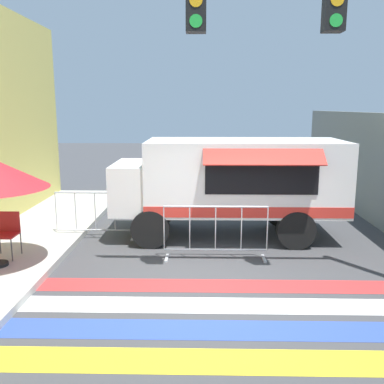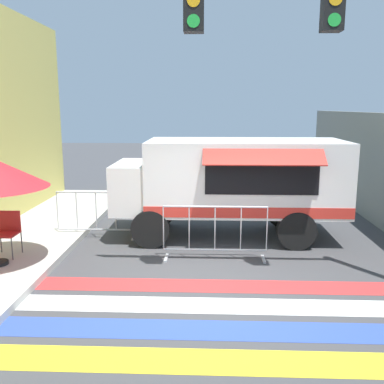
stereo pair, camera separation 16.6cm
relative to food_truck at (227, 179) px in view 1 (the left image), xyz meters
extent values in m
plane|color=#424244|center=(-0.26, -3.03, -1.42)|extent=(60.00, 60.00, 0.00)
cube|color=yellow|center=(-0.26, -5.26, -1.41)|extent=(6.40, 0.56, 0.01)
cube|color=#334FB2|center=(-0.26, -4.50, -1.41)|extent=(6.40, 0.56, 0.01)
cube|color=white|center=(-0.26, -3.74, -1.41)|extent=(6.40, 0.56, 0.01)
cube|color=red|center=(-0.26, -2.98, -1.41)|extent=(6.40, 0.56, 0.01)
cube|color=white|center=(0.42, 0.01, 0.08)|extent=(4.57, 2.02, 1.67)
cube|color=white|center=(-1.87, 0.01, -0.19)|extent=(1.61, 1.86, 1.13)
cube|color=#1E232D|center=(-2.62, 0.01, 0.09)|extent=(0.06, 1.62, 0.43)
cube|color=black|center=(0.69, -1.02, 0.21)|extent=(2.42, 0.03, 0.75)
cube|color=red|center=(0.69, -1.22, 0.66)|extent=(2.52, 0.43, 0.31)
cube|color=red|center=(0.42, -1.01, -0.57)|extent=(4.57, 0.01, 0.24)
cylinder|color=black|center=(-1.73, -0.92, -0.99)|extent=(0.86, 0.22, 0.86)
cylinder|color=black|center=(-1.73, 0.94, -0.99)|extent=(0.86, 0.22, 0.86)
cylinder|color=black|center=(1.49, -0.92, -0.99)|extent=(0.86, 0.22, 0.86)
cylinder|color=black|center=(1.49, 0.94, -0.99)|extent=(0.86, 0.22, 0.86)
cube|color=black|center=(1.45, -2.90, 3.28)|extent=(0.32, 0.28, 0.90)
cylinder|color=green|center=(1.45, -3.04, 2.98)|extent=(0.20, 0.02, 0.20)
cube|color=black|center=(-0.70, -2.90, 3.28)|extent=(0.32, 0.28, 0.90)
cylinder|color=#F2A519|center=(-0.70, -3.04, 3.28)|extent=(0.20, 0.02, 0.20)
cylinder|color=green|center=(-0.70, -3.04, 2.98)|extent=(0.20, 0.02, 0.20)
cylinder|color=#4C4C51|center=(-4.28, -2.20, -1.06)|extent=(0.02, 0.02, 0.44)
cylinder|color=#4C4C51|center=(-4.72, -1.76, -1.06)|extent=(0.02, 0.02, 0.44)
cylinder|color=#4C4C51|center=(-4.28, -1.76, -1.06)|extent=(0.02, 0.02, 0.44)
cube|color=#B22626|center=(-4.50, -1.98, -0.82)|extent=(0.46, 0.46, 0.03)
cube|color=#B22626|center=(-4.50, -1.76, -0.60)|extent=(0.46, 0.03, 0.42)
cylinder|color=#B7BABF|center=(-0.31, -1.62, -0.30)|extent=(2.11, 0.04, 0.04)
cylinder|color=#B7BABF|center=(-0.31, -1.62, -1.21)|extent=(2.11, 0.04, 0.04)
cylinder|color=#B7BABF|center=(-1.36, -1.62, -0.76)|extent=(0.02, 0.02, 0.91)
cylinder|color=#B7BABF|center=(-0.84, -1.62, -0.76)|extent=(0.02, 0.02, 0.91)
cylinder|color=#B7BABF|center=(-0.31, -1.62, -0.76)|extent=(0.02, 0.02, 0.91)
cylinder|color=#B7BABF|center=(0.22, -1.62, -0.76)|extent=(0.02, 0.02, 0.91)
cylinder|color=#B7BABF|center=(0.75, -1.62, -0.76)|extent=(0.02, 0.02, 0.91)
cube|color=#B7BABF|center=(-1.31, -1.62, -1.40)|extent=(0.06, 0.44, 0.03)
cube|color=#B7BABF|center=(0.70, -1.62, -1.40)|extent=(0.06, 0.44, 0.03)
cylinder|color=#B7BABF|center=(-3.12, -0.25, -0.30)|extent=(1.87, 0.04, 0.04)
cylinder|color=#B7BABF|center=(-3.12, -0.25, -1.21)|extent=(1.87, 0.04, 0.04)
cylinder|color=#B7BABF|center=(-4.05, -0.25, -0.76)|extent=(0.02, 0.02, 0.91)
cylinder|color=#B7BABF|center=(-3.58, -0.25, -0.76)|extent=(0.02, 0.02, 0.91)
cylinder|color=#B7BABF|center=(-3.12, -0.25, -0.76)|extent=(0.02, 0.02, 0.91)
cylinder|color=#B7BABF|center=(-2.65, -0.25, -0.76)|extent=(0.02, 0.02, 0.91)
cylinder|color=#B7BABF|center=(-2.18, -0.25, -0.76)|extent=(0.02, 0.02, 0.91)
cube|color=#B7BABF|center=(-4.00, -0.25, -1.40)|extent=(0.06, 0.44, 0.03)
cube|color=#B7BABF|center=(-2.23, -0.25, -1.40)|extent=(0.06, 0.44, 0.03)
camera|label=1|loc=(-0.61, -10.03, 1.68)|focal=40.00mm
camera|label=2|loc=(-0.44, -10.03, 1.68)|focal=40.00mm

